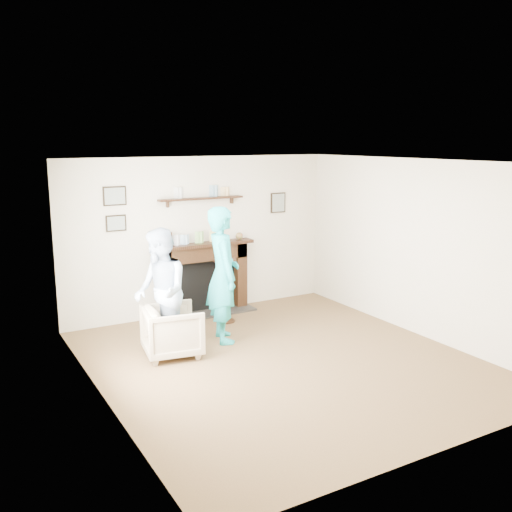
# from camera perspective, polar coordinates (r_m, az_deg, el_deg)

# --- Properties ---
(ground) EXTENTS (5.00, 5.00, 0.00)m
(ground) POSITION_cam_1_polar(r_m,az_deg,el_deg) (7.35, 2.73, -10.48)
(ground) COLOR brown
(ground) RESTS_ON ground
(room_shell) EXTENTS (4.54, 5.02, 2.52)m
(room_shell) POSITION_cam_1_polar(r_m,az_deg,el_deg) (7.48, 0.00, 2.87)
(room_shell) COLOR #EAE4C6
(room_shell) RESTS_ON ground
(armchair) EXTENTS (0.82, 0.80, 0.66)m
(armchair) POSITION_cam_1_polar(r_m,az_deg,el_deg) (7.62, -8.29, -9.76)
(armchair) COLOR tan
(armchair) RESTS_ON ground
(man) EXTENTS (0.69, 0.85, 1.65)m
(man) POSITION_cam_1_polar(r_m,az_deg,el_deg) (7.73, -9.31, -9.48)
(man) COLOR silver
(man) RESTS_ON ground
(woman) EXTENTS (0.59, 0.77, 1.88)m
(woman) POSITION_cam_1_polar(r_m,az_deg,el_deg) (8.09, -3.25, -8.36)
(woman) COLOR #1EABA1
(woman) RESTS_ON ground
(pedestal_table) EXTENTS (0.35, 0.35, 1.13)m
(pedestal_table) POSITION_cam_1_polar(r_m,az_deg,el_deg) (8.67, -3.12, -2.19)
(pedestal_table) COLOR black
(pedestal_table) RESTS_ON ground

